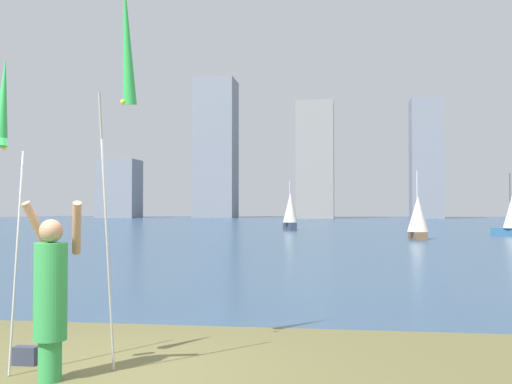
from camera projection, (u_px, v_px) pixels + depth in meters
name	position (u px, v px, depth m)	size (l,w,h in m)	color
ground	(314.00, 228.00, 56.91)	(120.00, 138.00, 0.12)	brown
person	(51.00, 292.00, 6.36)	(0.68, 0.50, 1.85)	green
kite_flag_left	(3.00, 110.00, 6.42)	(0.16, 0.56, 3.38)	#B2B2B7
kite_flag_right	(126.00, 46.00, 7.12)	(0.16, 1.02, 4.50)	#B2B2B7
bag	(26.00, 356.00, 6.99)	(0.27, 0.14, 0.21)	#33384C
sailboat_0	(418.00, 218.00, 34.54)	(1.27, 2.43, 3.88)	brown
sailboat_3	(512.00, 216.00, 39.92)	(2.22, 2.39, 4.03)	#2D6084
sailboat_4	(290.00, 211.00, 48.69)	(1.48, 2.35, 3.89)	#333D51
skyline_tower_0	(119.00, 189.00, 107.89)	(6.75, 5.93, 10.16)	gray
skyline_tower_1	(216.00, 149.00, 110.39)	(7.12, 6.99, 24.70)	gray
skyline_tower_2	(315.00, 160.00, 102.59)	(6.09, 6.91, 19.29)	gray
skyline_tower_3	(426.00, 159.00, 100.85)	(5.01, 5.17, 19.51)	gray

